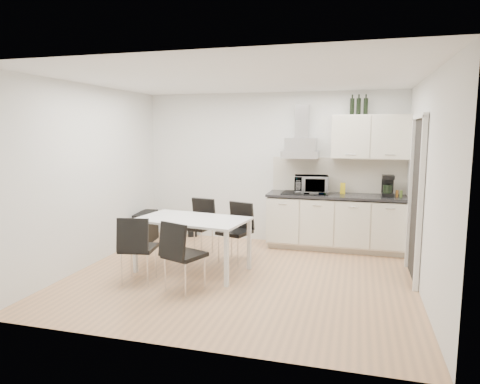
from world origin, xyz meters
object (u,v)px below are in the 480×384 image
Objects in this scene: chair_far_left at (198,227)px; guitar_amp at (146,227)px; chair_near_left at (139,249)px; chair_near_right at (185,256)px; floor_speaker at (192,229)px; kitchenette at (339,200)px; chair_far_right at (235,233)px; dining_table at (192,224)px.

chair_far_left is 1.30m from guitar_amp.
chair_near_left reaches higher than guitar_amp.
chair_far_left is 1.54m from chair_near_right.
chair_near_left is 0.71m from chair_near_right.
floor_speaker is at bearing -53.60° from chair_far_left.
chair_far_left is at bearing -156.25° from kitchenette.
chair_far_right reaches higher than floor_speaker.
chair_near_right is at bearing -67.60° from dining_table.
chair_near_left is (-0.95, -1.16, 0.00)m from chair_far_right.
kitchenette is at bearing 34.15° from chair_near_left.
chair_near_left is (-0.51, -0.60, -0.24)m from dining_table.
kitchenette is at bearing 49.59° from dining_table.
floor_speaker is at bearing 32.97° from guitar_amp.
kitchenette is at bearing -1.64° from guitar_amp.
guitar_amp is at bearing 149.87° from chair_near_right.
chair_far_right is at bearing 174.46° from chair_far_left.
chair_near_left is at bearing -122.27° from dining_table.
chair_far_right is (0.66, -0.19, 0.00)m from chair_far_left.
kitchenette reaches higher than chair_far_right.
chair_far_left is at bearing 1.41° from chair_far_right.
kitchenette is 2.99m from chair_near_right.
guitar_amp is (-0.89, 1.87, -0.18)m from chair_near_left.
chair_near_right is 3.21× the size of floor_speaker.
floor_speaker is (-0.24, 2.45, -0.30)m from chair_near_left.
dining_table reaches higher than floor_speaker.
chair_near_right is at bearing -125.26° from kitchenette.
chair_near_right is (0.19, -0.73, -0.24)m from dining_table.
chair_far_right reaches higher than guitar_amp.
kitchenette reaches higher than guitar_amp.
chair_near_right is 2.56m from guitar_amp.
chair_far_left is 3.21× the size of floor_speaker.
chair_far_right is at bearing 59.64° from dining_table.
kitchenette is at bearing 76.39° from chair_near_right.
chair_far_right reaches higher than dining_table.
guitar_amp is 0.87m from floor_speaker.
kitchenette is 2.34m from chair_far_left.
chair_far_right is 1.32m from chair_near_right.
chair_near_right is at bearing -60.53° from guitar_amp.
chair_far_left is at bearing 126.90° from chair_near_right.
kitchenette is 1.88m from chair_far_right.
chair_far_right is 1.98m from guitar_amp.
chair_near_left is at bearing -136.46° from kitchenette.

